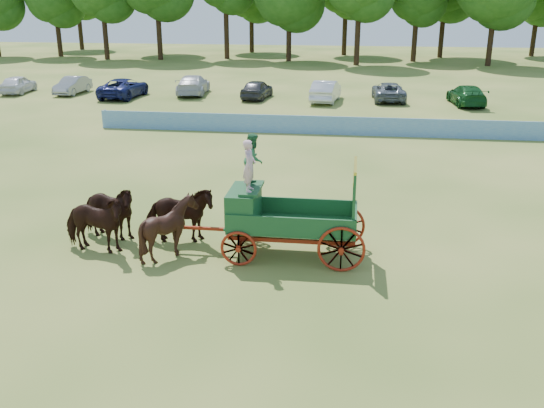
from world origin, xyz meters
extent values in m
plane|color=#A89D4B|center=(0.00, 0.00, 0.00)|extent=(160.00, 160.00, 0.00)
imported|color=black|center=(-6.91, 0.38, 0.94)|extent=(2.32, 1.27, 1.87)
imported|color=black|center=(-6.91, 1.48, 0.94)|extent=(2.39, 1.47, 1.87)
imported|color=black|center=(-4.51, 0.38, 0.94)|extent=(1.93, 1.77, 1.88)
imported|color=black|center=(-4.51, 1.48, 0.94)|extent=(2.36, 1.39, 1.87)
cube|color=#A92E10|center=(-2.31, 0.93, 0.60)|extent=(0.12, 2.00, 0.12)
cube|color=#A92E10|center=(0.69, 0.93, 0.60)|extent=(0.12, 2.00, 0.12)
cube|color=#A92E10|center=(-0.81, 0.38, 0.72)|extent=(3.80, 0.10, 0.12)
cube|color=#A92E10|center=(-0.81, 1.48, 0.72)|extent=(3.80, 0.10, 0.12)
cube|color=#A92E10|center=(-3.21, 0.93, 0.75)|extent=(2.80, 0.09, 0.09)
cube|color=#1C552B|center=(-0.81, 0.93, 1.00)|extent=(3.80, 1.80, 0.10)
cube|color=#1C552B|center=(-0.81, 0.05, 1.30)|extent=(3.80, 0.06, 0.55)
cube|color=#1C552B|center=(-0.81, 1.81, 1.30)|extent=(3.80, 0.06, 0.55)
cube|color=#1C552B|center=(1.07, 0.93, 1.30)|extent=(0.06, 1.80, 0.55)
cube|color=#1C552B|center=(-2.31, 0.93, 1.55)|extent=(0.85, 1.70, 1.05)
cube|color=#1C552B|center=(-2.06, 0.93, 2.12)|extent=(0.55, 1.50, 0.08)
cube|color=#1C552B|center=(-2.69, 0.93, 1.35)|extent=(0.10, 1.60, 0.65)
cube|color=#1C552B|center=(-2.51, 0.93, 1.05)|extent=(0.55, 1.60, 0.06)
cube|color=#1C552B|center=(0.99, 0.13, 1.95)|extent=(0.08, 0.08, 1.80)
cube|color=#1C552B|center=(0.99, 1.73, 1.95)|extent=(0.08, 0.08, 1.80)
cube|color=#1C552B|center=(0.99, 0.93, 2.55)|extent=(0.07, 1.75, 0.75)
cube|color=gold|center=(0.99, 0.93, 2.95)|extent=(0.08, 1.80, 0.09)
cube|color=gold|center=(0.95, 0.93, 2.55)|extent=(0.02, 1.30, 0.12)
torus|color=#A92E10|center=(-2.31, -0.02, 0.55)|extent=(1.09, 0.09, 1.09)
torus|color=#A92E10|center=(-2.31, 1.88, 0.55)|extent=(1.09, 0.09, 1.09)
torus|color=#A92E10|center=(0.69, -0.02, 0.70)|extent=(1.39, 0.09, 1.39)
torus|color=#A92E10|center=(0.69, 1.88, 0.70)|extent=(1.39, 0.09, 1.39)
imported|color=beige|center=(-2.06, 0.58, 2.92)|extent=(0.37, 0.56, 1.53)
imported|color=#246035|center=(-2.06, 1.28, 2.94)|extent=(0.59, 0.76, 1.56)
cube|color=blue|center=(-1.00, 18.00, 0.53)|extent=(26.00, 0.08, 1.05)
imported|color=silver|center=(-26.00, 29.79, 0.72)|extent=(2.05, 4.33, 1.43)
imported|color=gray|center=(-21.47, 30.00, 0.68)|extent=(1.63, 4.17, 1.35)
imported|color=navy|center=(-16.79, 28.92, 0.73)|extent=(2.75, 5.42, 1.47)
imported|color=silver|center=(-11.87, 31.07, 0.76)|extent=(2.63, 5.44, 1.53)
imported|color=#333338|center=(-6.51, 29.69, 0.72)|extent=(2.20, 4.40, 1.44)
imported|color=silver|center=(-1.25, 29.04, 0.79)|extent=(2.18, 4.93, 1.57)
imported|color=slate|center=(3.39, 30.14, 0.68)|extent=(2.47, 5.00, 1.36)
imported|color=#144C1E|center=(8.86, 29.03, 0.71)|extent=(2.45, 5.07, 1.42)
cylinder|color=#382314|center=(-36.44, 58.57, 2.14)|extent=(0.60, 0.60, 4.28)
cylinder|color=#382314|center=(-29.15, 55.90, 2.49)|extent=(0.60, 0.60, 4.98)
cylinder|color=#382314|center=(-22.62, 56.40, 2.67)|extent=(0.60, 0.60, 5.34)
cylinder|color=#382314|center=(-14.87, 58.62, 2.71)|extent=(0.60, 0.60, 5.42)
cylinder|color=#382314|center=(-7.06, 56.86, 2.21)|extent=(0.60, 0.60, 4.42)
cylinder|color=#382314|center=(0.91, 53.63, 2.63)|extent=(0.60, 0.60, 5.25)
cylinder|color=#382314|center=(7.53, 58.43, 2.24)|extent=(0.60, 0.60, 4.49)
cylinder|color=#382314|center=(15.36, 54.89, 2.46)|extent=(0.60, 0.60, 4.92)
cylinder|color=#382314|center=(-38.00, 68.34, 2.35)|extent=(0.60, 0.60, 4.70)
cylinder|color=#382314|center=(-25.04, 64.05, 2.88)|extent=(0.60, 0.60, 5.77)
cylinder|color=#382314|center=(-13.25, 67.38, 2.33)|extent=(0.60, 0.60, 4.66)
cylinder|color=#382314|center=(-0.74, 65.07, 2.52)|extent=(0.60, 0.60, 5.03)
cylinder|color=#382314|center=(11.23, 63.62, 2.57)|extent=(0.60, 0.60, 5.15)
cylinder|color=#382314|center=(23.01, 66.79, 2.32)|extent=(0.60, 0.60, 4.64)
camera|label=1|loc=(0.87, -16.10, 7.66)|focal=40.00mm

